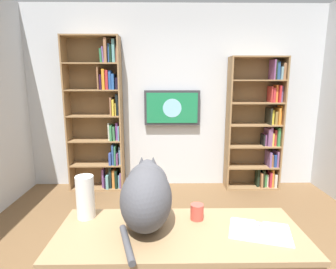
# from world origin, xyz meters

# --- Properties ---
(wall_back) EXTENTS (4.52, 0.06, 2.70)m
(wall_back) POSITION_xyz_m (0.00, -2.23, 1.35)
(wall_back) COLOR silver
(wall_back) RESTS_ON ground
(bookshelf_left) EXTENTS (0.80, 0.28, 1.95)m
(bookshelf_left) POSITION_xyz_m (-1.27, -2.06, 0.94)
(bookshelf_left) COLOR #937047
(bookshelf_left) RESTS_ON ground
(bookshelf_right) EXTENTS (0.80, 0.28, 2.23)m
(bookshelf_right) POSITION_xyz_m (1.08, -2.06, 1.09)
(bookshelf_right) COLOR #937047
(bookshelf_right) RESTS_ON ground
(wall_mounted_tv) EXTENTS (0.83, 0.07, 0.52)m
(wall_mounted_tv) POSITION_xyz_m (0.04, -2.15, 1.22)
(wall_mounted_tv) COLOR #333338
(desk) EXTENTS (1.39, 0.55, 0.78)m
(desk) POSITION_xyz_m (0.08, 0.53, 0.64)
(desk) COLOR #A37F56
(desk) RESTS_ON ground
(cat) EXTENTS (0.30, 0.59, 0.38)m
(cat) POSITION_xyz_m (0.27, 0.42, 0.97)
(cat) COLOR #4C4C51
(cat) RESTS_ON desk
(open_binder) EXTENTS (0.38, 0.30, 0.02)m
(open_binder) POSITION_xyz_m (-0.37, 0.53, 0.79)
(open_binder) COLOR white
(open_binder) RESTS_ON desk
(paper_towel_roll) EXTENTS (0.11, 0.11, 0.27)m
(paper_towel_roll) POSITION_xyz_m (0.65, 0.34, 0.91)
(paper_towel_roll) COLOR white
(paper_towel_roll) RESTS_ON desk
(coffee_mug) EXTENTS (0.08, 0.08, 0.10)m
(coffee_mug) POSITION_xyz_m (-0.04, 0.37, 0.83)
(coffee_mug) COLOR #D84C3F
(coffee_mug) RESTS_ON desk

